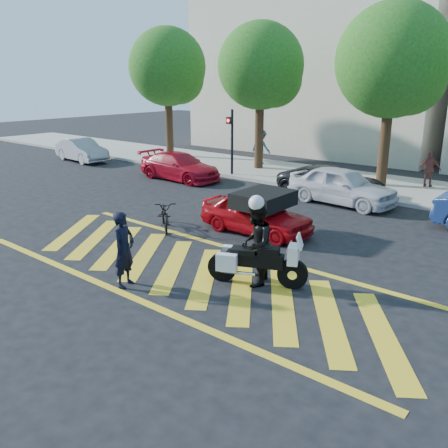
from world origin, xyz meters
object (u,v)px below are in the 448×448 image
Objects in this scene: bicycle at (165,214)px; parked_mid_right at (342,186)px; parked_far_left at (82,150)px; parked_mid_left at (332,182)px; officer_moto at (256,244)px; parked_left at (180,166)px; officer_bike at (124,249)px; red_convertible at (256,214)px; police_motorcycle at (256,262)px.

bicycle is 0.43× the size of parked_mid_right.
parked_far_left reaches higher than bicycle.
parked_mid_right is at bearing 15.59° from bicycle.
parked_mid_left is 1.12m from parked_mid_right.
parked_mid_left is at bearing 172.19° from officer_moto.
parked_mid_right is (-1.79, 8.03, -0.27)m from officer_moto.
parked_mid_right reaches higher than parked_far_left.
parked_left is at bearing -151.48° from officer_moto.
parked_mid_left is (-2.59, 8.81, -0.36)m from officer_moto.
officer_moto is at bearing -66.10° from officer_bike.
parked_mid_right is at bearing -84.67° from parked_left.
officer_moto is 0.45× the size of parked_left.
red_convertible reaches higher than bicycle.
bicycle is at bearing -137.97° from parked_left.
officer_bike is 0.90× the size of officer_moto.
parked_mid_right is at bearing 78.48° from police_motorcycle.
police_motorcycle is 0.50× the size of parked_mid_left.
bicycle is 0.93× the size of officer_moto.
parked_left reaches higher than police_motorcycle.
officer_bike is 10.79m from parked_mid_left.
parked_mid_left is at bearing -78.02° from parked_left.
red_convertible is (0.01, 5.08, -0.27)m from officer_bike.
red_convertible is at bearing -168.76° from officer_moto.
bicycle is 7.70m from parked_left.
police_motorcycle is 0.41m from officer_moto.
parked_left reaches higher than bicycle.
officer_bike is 0.40× the size of parked_mid_left.
officer_moto reaches higher than red_convertible.
bicycle is at bearing 167.21° from parked_mid_left.
parked_mid_right is at bearing -82.29° from parked_far_left.
officer_moto reaches higher than parked_mid_right.
officer_bike is at bearing -163.26° from police_motorcycle.
parked_far_left reaches higher than parked_left.
officer_bike reaches higher than bicycle.
police_motorcycle is at bearing -160.18° from parked_mid_left.
officer_bike is at bearing -177.95° from parked_mid_right.
officer_moto is at bearing -69.26° from bicycle.
bicycle is at bearing -108.53° from parked_far_left.
bicycle is 0.42× the size of parked_left.
police_motorcycle is at bearing -69.36° from bicycle.
parked_far_left is at bearing 98.24° from parked_mid_left.
officer_moto is 0.54× the size of red_convertible.
parked_mid_right is (0.80, -0.78, 0.09)m from parked_mid_left.
parked_mid_left is at bearing 23.65° from bicycle.
officer_moto reaches higher than bicycle.
parked_mid_left is 1.06× the size of parked_mid_right.
parked_left is 7.28m from parked_mid_left.
parked_left is at bearing -84.88° from parked_far_left.
parked_far_left reaches higher than parked_mid_left.
parked_mid_right reaches higher than parked_mid_left.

